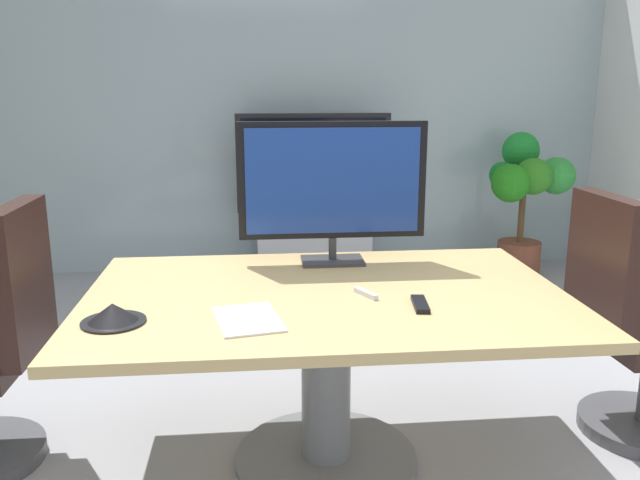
{
  "coord_description": "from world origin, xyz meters",
  "views": [
    {
      "loc": [
        -0.13,
        -2.35,
        1.54
      ],
      "look_at": [
        0.13,
        0.33,
        0.89
      ],
      "focal_mm": 36.65,
      "sensor_mm": 36.0,
      "label": 1
    }
  ],
  "objects": [
    {
      "name": "ground_plane",
      "position": [
        0.0,
        0.0,
        0.0
      ],
      "size": [
        7.17,
        7.17,
        0.0
      ],
      "primitive_type": "plane",
      "color": "#99999E"
    },
    {
      "name": "office_chair_right",
      "position": [
        1.49,
        0.17,
        0.46
      ],
      "size": [
        0.6,
        0.58,
        1.09
      ],
      "rotation": [
        0.0,
        0.0,
        1.61
      ],
      "color": "#4C4C51",
      "rests_on": "ground"
    },
    {
      "name": "whiteboard_marker",
      "position": [
        0.28,
        0.01,
        0.75
      ],
      "size": [
        0.08,
        0.12,
        0.02
      ],
      "primitive_type": "cube",
      "rotation": [
        0.0,
        0.0,
        -1.08
      ],
      "color": "silver",
      "rests_on": "conference_table"
    },
    {
      "name": "conference_phone",
      "position": [
        -0.63,
        -0.19,
        0.77
      ],
      "size": [
        0.22,
        0.22,
        0.07
      ],
      "color": "black",
      "rests_on": "conference_table"
    },
    {
      "name": "tv_monitor",
      "position": [
        0.2,
        0.51,
        1.1
      ],
      "size": [
        0.84,
        0.18,
        0.64
      ],
      "color": "#333338",
      "rests_on": "conference_table"
    },
    {
      "name": "conference_table",
      "position": [
        0.13,
        0.08,
        0.56
      ],
      "size": [
        1.87,
        1.21,
        0.74
      ],
      "color": "tan",
      "rests_on": "ground"
    },
    {
      "name": "wall_back_glass_partition",
      "position": [
        0.0,
        3.09,
        1.4
      ],
      "size": [
        5.59,
        0.1,
        2.81
      ],
      "primitive_type": "cube",
      "color": "#9EB2B7",
      "rests_on": "ground"
    },
    {
      "name": "potted_plant",
      "position": [
        1.96,
        2.53,
        0.69
      ],
      "size": [
        0.69,
        0.68,
        1.15
      ],
      "color": "brown",
      "rests_on": "ground"
    },
    {
      "name": "paper_notepad",
      "position": [
        -0.17,
        -0.21,
        0.75
      ],
      "size": [
        0.26,
        0.33,
        0.01
      ],
      "primitive_type": "cube",
      "rotation": [
        0.0,
        0.0,
        0.19
      ],
      "color": "white",
      "rests_on": "conference_table"
    },
    {
      "name": "wall_display_unit",
      "position": [
        0.31,
        2.73,
        0.44
      ],
      "size": [
        1.2,
        0.36,
        1.31
      ],
      "color": "#B7BABC",
      "rests_on": "ground"
    },
    {
      "name": "remote_control",
      "position": [
        0.45,
        -0.13,
        0.75
      ],
      "size": [
        0.07,
        0.17,
        0.02
      ],
      "primitive_type": "cube",
      "rotation": [
        0.0,
        0.0,
        -0.11
      ],
      "color": "black",
      "rests_on": "conference_table"
    }
  ]
}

